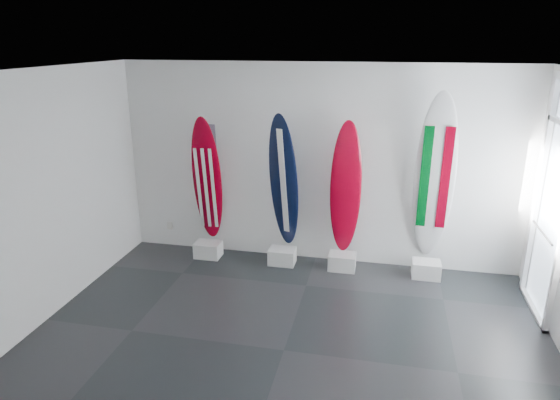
% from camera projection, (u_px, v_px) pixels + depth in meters
% --- Properties ---
extents(floor, '(6.00, 6.00, 0.00)m').
position_uv_depth(floor, '(284.00, 350.00, 5.50)').
color(floor, black).
rests_on(floor, ground).
extents(ceiling, '(6.00, 6.00, 0.00)m').
position_uv_depth(ceiling, '(285.00, 74.00, 4.56)').
color(ceiling, white).
rests_on(ceiling, wall_back).
extents(wall_back, '(6.00, 0.00, 6.00)m').
position_uv_depth(wall_back, '(318.00, 166.00, 7.35)').
color(wall_back, white).
rests_on(wall_back, ground).
extents(wall_front, '(6.00, 0.00, 6.00)m').
position_uv_depth(wall_front, '(193.00, 386.00, 2.71)').
color(wall_front, white).
rests_on(wall_front, ground).
extents(wall_left, '(0.00, 5.00, 5.00)m').
position_uv_depth(wall_left, '(27.00, 205.00, 5.62)').
color(wall_left, white).
rests_on(wall_left, ground).
extents(display_block_usa, '(0.40, 0.30, 0.24)m').
position_uv_depth(display_block_usa, '(208.00, 249.00, 7.82)').
color(display_block_usa, silver).
rests_on(display_block_usa, floor).
extents(surfboard_usa, '(0.47, 0.40, 2.01)m').
position_uv_depth(surfboard_usa, '(207.00, 180.00, 7.56)').
color(surfboard_usa, maroon).
rests_on(surfboard_usa, display_block_usa).
extents(display_block_navy, '(0.40, 0.30, 0.24)m').
position_uv_depth(display_block_navy, '(282.00, 256.00, 7.58)').
color(display_block_navy, silver).
rests_on(display_block_navy, floor).
extents(surfboard_navy, '(0.57, 0.50, 2.09)m').
position_uv_depth(surfboard_navy, '(284.00, 182.00, 7.31)').
color(surfboard_navy, black).
rests_on(surfboard_navy, display_block_navy).
extents(display_block_swiss, '(0.40, 0.30, 0.24)m').
position_uv_depth(display_block_swiss, '(342.00, 262.00, 7.40)').
color(display_block_swiss, silver).
rests_on(display_block_swiss, floor).
extents(surfboard_swiss, '(0.47, 0.23, 2.00)m').
position_uv_depth(surfboard_swiss, '(346.00, 188.00, 7.14)').
color(surfboard_swiss, maroon).
rests_on(surfboard_swiss, display_block_swiss).
extents(display_block_italy, '(0.40, 0.30, 0.24)m').
position_uv_depth(display_block_italy, '(426.00, 269.00, 7.15)').
color(display_block_italy, silver).
rests_on(display_block_italy, floor).
extents(surfboard_italy, '(0.58, 0.46, 2.46)m').
position_uv_depth(surfboard_italy, '(435.00, 178.00, 6.83)').
color(surfboard_italy, white).
rests_on(surfboard_italy, display_block_italy).
extents(wall_outlet, '(0.09, 0.02, 0.13)m').
position_uv_depth(wall_outlet, '(170.00, 226.00, 8.18)').
color(wall_outlet, silver).
rests_on(wall_outlet, wall_back).
extents(glass_door, '(0.12, 1.16, 2.85)m').
position_uv_depth(glass_door, '(553.00, 204.00, 5.90)').
color(glass_door, white).
rests_on(glass_door, floor).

